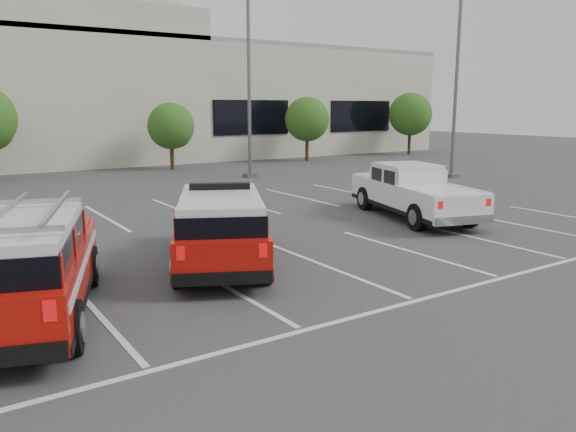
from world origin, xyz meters
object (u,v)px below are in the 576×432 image
object	(u,v)px
tree_mid_right	(172,128)
light_pole_right	(457,78)
white_pickup	(413,197)
tree_far_right	(411,116)
tree_right	(308,121)
ladder_suv	(20,275)
light_pole_mid	(249,78)
fire_chief_suv	(221,233)
convention_building	(49,92)

from	to	relation	value
tree_mid_right	light_pole_right	size ratio (longest dim) A/B	0.39
white_pickup	tree_far_right	bearing A→B (deg)	60.95
tree_far_right	light_pole_right	distance (m)	15.24
tree_right	light_pole_right	world-z (taller)	light_pole_right
tree_mid_right	tree_far_right	size ratio (longest dim) A/B	0.82
white_pickup	tree_right	bearing A→B (deg)	80.73
tree_far_right	ladder_suv	world-z (taller)	tree_far_right
tree_mid_right	tree_far_right	world-z (taller)	tree_far_right
tree_far_right	white_pickup	size ratio (longest dim) A/B	0.78
light_pole_right	light_pole_mid	bearing A→B (deg)	146.31
tree_right	ladder_suv	world-z (taller)	tree_right
tree_far_right	fire_chief_suv	world-z (taller)	tree_far_right
light_pole_mid	light_pole_right	world-z (taller)	same
tree_mid_right	ladder_suv	distance (m)	24.80
convention_building	tree_right	xyz separation A→B (m)	(14.91, -9.82, -1.95)
tree_mid_right	fire_chief_suv	world-z (taller)	tree_mid_right
convention_building	light_pole_right	distance (m)	26.99
convention_building	tree_mid_right	size ratio (longest dim) A/B	15.04
white_pickup	ladder_suv	world-z (taller)	ladder_suv
light_pole_right	fire_chief_suv	bearing A→B (deg)	-155.00
fire_chief_suv	ladder_suv	bearing A→B (deg)	-137.06
ladder_suv	convention_building	bearing A→B (deg)	96.51
convention_building	tree_mid_right	distance (m)	11.20
tree_mid_right	white_pickup	distance (m)	18.90
tree_right	light_pole_right	size ratio (longest dim) A/B	0.43
tree_right	ladder_suv	distance (m)	30.82
fire_chief_suv	convention_building	bearing A→B (deg)	112.03
tree_mid_right	tree_right	size ratio (longest dim) A/B	0.90
white_pickup	ladder_suv	xyz separation A→B (m)	(-12.73, -3.04, 0.14)
light_pole_mid	fire_chief_suv	size ratio (longest dim) A/B	1.78
light_pole_right	fire_chief_suv	distance (m)	20.33
tree_right	white_pickup	world-z (taller)	tree_right
light_pole_mid	fire_chief_suv	distance (m)	17.52
tree_mid_right	convention_building	bearing A→B (deg)	116.57
tree_mid_right	fire_chief_suv	distance (m)	21.69
fire_chief_suv	tree_far_right	bearing A→B (deg)	63.16
fire_chief_suv	light_pole_mid	bearing A→B (deg)	84.13
convention_building	ladder_suv	bearing A→B (deg)	-102.07
fire_chief_suv	ladder_suv	size ratio (longest dim) A/B	0.99
convention_building	light_pole_mid	size ratio (longest dim) A/B	5.86
tree_right	convention_building	bearing A→B (deg)	146.63
light_pole_mid	white_pickup	size ratio (longest dim) A/B	1.65
light_pole_right	white_pickup	distance (m)	12.75
light_pole_mid	white_pickup	bearing A→B (deg)	-93.83
tree_far_right	fire_chief_suv	distance (m)	33.99
tree_right	light_pole_mid	world-z (taller)	light_pole_mid
tree_mid_right	fire_chief_suv	size ratio (longest dim) A/B	0.69
fire_chief_suv	tree_right	bearing A→B (deg)	76.23
tree_far_right	convention_building	bearing A→B (deg)	158.49
fire_chief_suv	white_pickup	xyz separation A→B (m)	(8.13, 1.65, -0.07)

